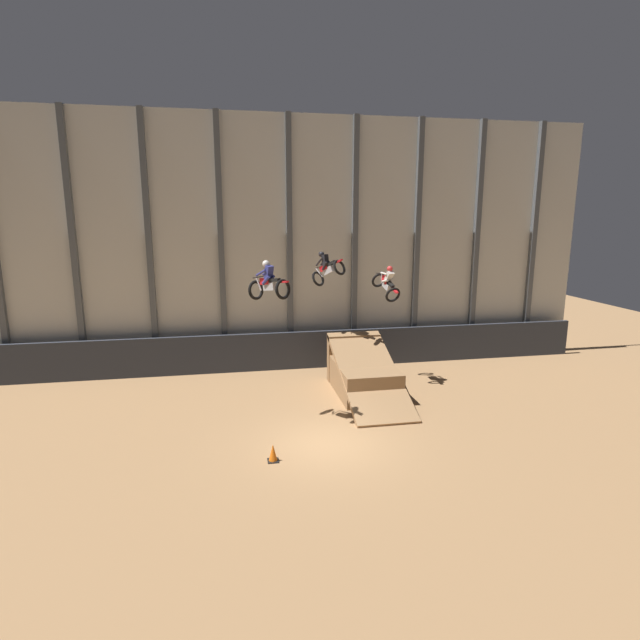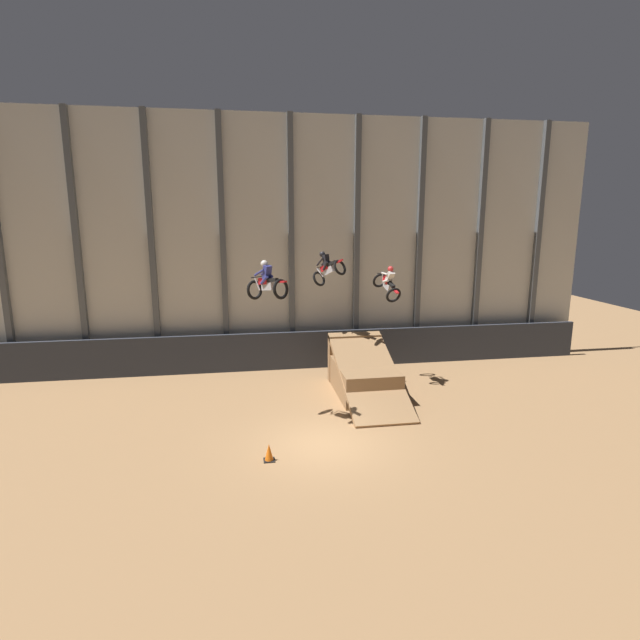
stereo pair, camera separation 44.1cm
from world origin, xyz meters
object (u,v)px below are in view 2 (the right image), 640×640
object	(u,v)px
rider_bike_center_air	(328,268)
rider_bike_right_air	(388,283)
rider_bike_left_air	(267,283)
traffic_cone_near_ramp	(269,452)
dirt_ramp	(363,374)

from	to	relation	value
rider_bike_center_air	rider_bike_right_air	distance (m)	2.81
rider_bike_left_air	rider_bike_center_air	size ratio (longest dim) A/B	0.95
rider_bike_right_air	traffic_cone_near_ramp	xyz separation A→B (m)	(-5.91, -6.82, -4.45)
rider_bike_left_air	rider_bike_right_air	distance (m)	6.79
rider_bike_right_air	rider_bike_center_air	bearing A→B (deg)	156.07
rider_bike_left_air	traffic_cone_near_ramp	size ratio (longest dim) A/B	2.91
rider_bike_right_air	rider_bike_left_air	bearing A→B (deg)	-159.17
dirt_ramp	rider_bike_left_air	xyz separation A→B (m)	(-4.34, -2.67, 4.54)
dirt_ramp	traffic_cone_near_ramp	xyz separation A→B (m)	(-4.57, -5.83, -0.52)
dirt_ramp	traffic_cone_near_ramp	bearing A→B (deg)	-128.13
traffic_cone_near_ramp	rider_bike_left_air	bearing A→B (deg)	85.76
rider_bike_center_air	traffic_cone_near_ramp	xyz separation A→B (m)	(-3.24, -7.38, -5.11)
rider_bike_left_air	rider_bike_center_air	distance (m)	5.19
rider_bike_right_air	traffic_cone_near_ramp	size ratio (longest dim) A/B	3.28
dirt_ramp	rider_bike_left_air	size ratio (longest dim) A/B	3.46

